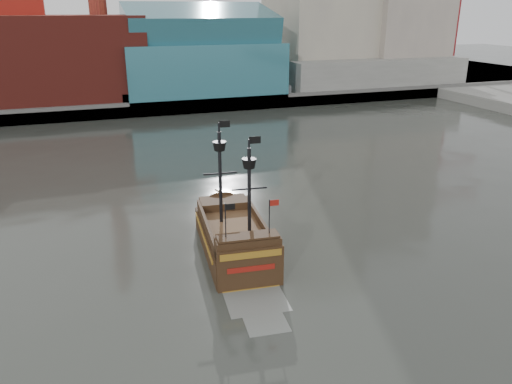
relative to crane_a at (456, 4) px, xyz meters
name	(u,v)px	position (x,y,z in m)	size (l,w,h in m)	color
ground	(307,288)	(-78.63, -82.00, -19.11)	(400.00, 400.00, 0.00)	#262924
promenade_far	(138,87)	(-78.63, 10.00, -18.11)	(220.00, 60.00, 2.00)	slate
seawall	(158,108)	(-78.63, -19.50, -17.81)	(220.00, 1.00, 2.60)	#4C4C49
crane_a	(456,4)	(0.00, 0.00, 0.00)	(22.50, 4.00, 32.25)	slate
crane_b	(457,18)	(9.60, 10.00, -3.54)	(19.10, 4.00, 26.25)	slate
pirate_ship	(235,241)	(-81.68, -75.27, -18.12)	(5.83, 15.00, 10.95)	black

